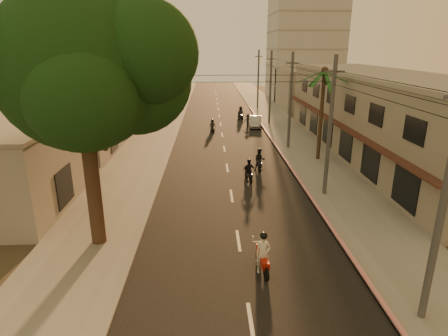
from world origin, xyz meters
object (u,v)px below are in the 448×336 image
at_px(scooter_mid_a, 260,161).
at_px(scooter_far_a, 212,126).
at_px(scooter_far_c, 241,114).
at_px(scooter_red, 263,255).
at_px(palm_tree, 324,76).
at_px(scooter_mid_b, 249,171).
at_px(scooter_far_b, 248,121).
at_px(broadleaf_tree, 90,70).
at_px(parked_car, 255,122).

height_order(scooter_mid_a, scooter_far_a, scooter_mid_a).
bearing_deg(scooter_far_c, scooter_red, -108.23).
relative_size(scooter_mid_a, scooter_far_a, 1.14).
relative_size(palm_tree, scooter_far_a, 5.01).
height_order(scooter_mid_a, scooter_mid_b, scooter_mid_a).
bearing_deg(scooter_far_b, scooter_mid_b, -92.17).
xyz_separation_m(palm_tree, scooter_mid_a, (-5.47, -2.72, -6.32)).
height_order(broadleaf_tree, parked_car, broadleaf_tree).
relative_size(broadleaf_tree, scooter_far_b, 7.48).
distance_m(scooter_red, scooter_far_b, 31.32).
bearing_deg(scooter_far_c, parked_car, -88.11).
distance_m(broadleaf_tree, parked_car, 31.08).
distance_m(scooter_mid_b, parked_car, 19.55).
bearing_deg(scooter_far_a, scooter_far_b, 28.37).
xyz_separation_m(scooter_mid_a, scooter_far_a, (-3.60, 13.97, -0.10)).
bearing_deg(parked_car, scooter_far_c, 115.06).
height_order(broadleaf_tree, scooter_mid_a, broadleaf_tree).
xyz_separation_m(scooter_far_b, scooter_far_c, (-0.52, 4.49, 0.13)).
distance_m(scooter_far_a, scooter_far_c, 8.58).
xyz_separation_m(palm_tree, scooter_mid_b, (-6.57, -5.14, -6.38)).
relative_size(scooter_mid_b, scooter_far_c, 0.92).
bearing_deg(parked_car, scooter_far_a, -142.75).
relative_size(scooter_mid_a, scooter_far_c, 0.99).
height_order(scooter_mid_b, scooter_far_b, scooter_mid_b).
distance_m(scooter_far_a, scooter_far_b, 5.41).
relative_size(scooter_red, scooter_far_c, 1.05).
relative_size(broadleaf_tree, scooter_far_c, 6.44).
bearing_deg(scooter_mid_a, palm_tree, 28.83).
distance_m(broadleaf_tree, scooter_far_c, 34.93).
height_order(scooter_far_a, parked_car, scooter_far_a).
bearing_deg(scooter_far_b, broadleaf_tree, -106.01).
xyz_separation_m(scooter_mid_a, scooter_mid_b, (-1.10, -2.42, -0.06)).
height_order(scooter_red, scooter_mid_b, scooter_red).
height_order(broadleaf_tree, scooter_far_b, broadleaf_tree).
height_order(broadleaf_tree, palm_tree, broadleaf_tree).
distance_m(scooter_red, scooter_mid_b, 11.68).
bearing_deg(parked_car, scooter_mid_b, -90.17).
relative_size(scooter_mid_b, parked_car, 0.41).
distance_m(broadleaf_tree, scooter_far_a, 26.85).
bearing_deg(scooter_red, scooter_mid_a, 76.15).
distance_m(broadleaf_tree, scooter_red, 11.06).
xyz_separation_m(scooter_red, scooter_mid_b, (0.59, 11.66, -0.08)).
bearing_deg(scooter_mid_b, parked_car, 71.18).
xyz_separation_m(scooter_mid_a, parked_car, (1.69, 16.93, -0.17)).
bearing_deg(scooter_red, scooter_far_a, 86.88).
bearing_deg(scooter_mid_a, scooter_far_c, 91.72).
height_order(scooter_mid_b, scooter_far_a, scooter_mid_b).
relative_size(palm_tree, scooter_mid_a, 4.39).
bearing_deg(parked_car, scooter_red, -88.17).
xyz_separation_m(scooter_red, scooter_mid_a, (1.69, 14.08, -0.03)).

